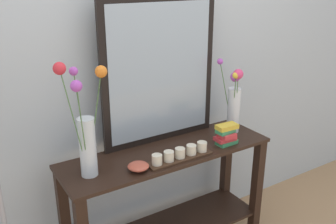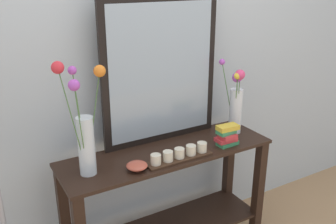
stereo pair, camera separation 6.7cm
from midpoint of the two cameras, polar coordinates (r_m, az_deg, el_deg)
name	(u,v)px [view 1 (the left image)]	position (r m, az deg, el deg)	size (l,w,h in m)	color
wall_back	(140,44)	(2.25, -5.19, 10.34)	(6.40, 0.08, 2.70)	#B2BCC1
console_table	(168,195)	(2.31, -0.86, -12.58)	(1.26, 0.39, 0.78)	black
mirror_leaning	(160,72)	(2.17, -2.09, 6.19)	(0.74, 0.03, 0.86)	black
tall_vase_left	(86,133)	(1.86, -13.41, -3.15)	(0.25, 0.17, 0.60)	silver
vase_right	(234,102)	(2.37, 9.22, 1.51)	(0.13, 0.17, 0.47)	silver
candle_tray	(180,155)	(2.06, 0.93, -6.53)	(0.39, 0.09, 0.07)	#382316
decorative_bowl	(138,166)	(1.96, -5.54, -8.25)	(0.11, 0.11, 0.04)	#B24C38
book_stack	(226,135)	(2.24, 8.02, -3.45)	(0.14, 0.09, 0.13)	#388E56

